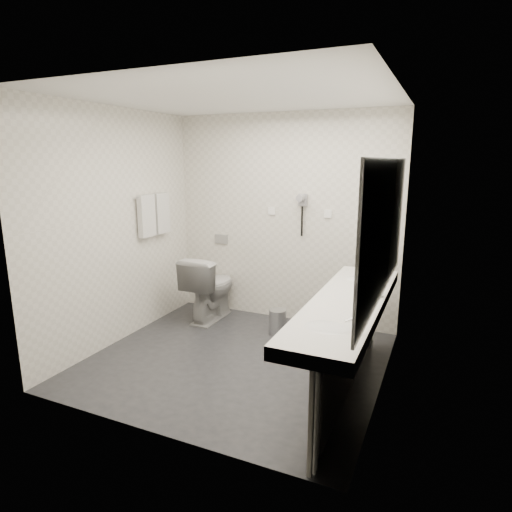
% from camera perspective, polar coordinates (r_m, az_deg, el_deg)
% --- Properties ---
extents(floor, '(2.80, 2.80, 0.00)m').
position_cam_1_polar(floor, '(4.42, -2.64, -13.62)').
color(floor, '#28292D').
rests_on(floor, ground).
extents(ceiling, '(2.80, 2.80, 0.00)m').
position_cam_1_polar(ceiling, '(4.00, -3.03, 20.47)').
color(ceiling, white).
rests_on(ceiling, wall_back).
extents(wall_back, '(2.80, 0.00, 2.80)m').
position_cam_1_polar(wall_back, '(5.20, 3.67, 4.86)').
color(wall_back, silver).
rests_on(wall_back, floor).
extents(wall_front, '(2.80, 0.00, 2.80)m').
position_cam_1_polar(wall_front, '(2.95, -14.30, -1.63)').
color(wall_front, silver).
rests_on(wall_front, floor).
extents(wall_left, '(0.00, 2.60, 2.60)m').
position_cam_1_polar(wall_left, '(4.81, -17.90, 3.63)').
color(wall_left, silver).
rests_on(wall_left, floor).
extents(wall_right, '(0.00, 2.60, 2.60)m').
position_cam_1_polar(wall_right, '(3.62, 17.35, 0.83)').
color(wall_right, silver).
rests_on(wall_right, floor).
extents(vanity_counter, '(0.55, 2.20, 0.10)m').
position_cam_1_polar(vanity_counter, '(3.59, 12.09, -6.43)').
color(vanity_counter, white).
rests_on(vanity_counter, floor).
extents(vanity_panel, '(0.03, 2.15, 0.75)m').
position_cam_1_polar(vanity_panel, '(3.75, 12.17, -12.63)').
color(vanity_panel, gray).
rests_on(vanity_panel, floor).
extents(vanity_post_near, '(0.06, 0.06, 0.75)m').
position_cam_1_polar(vanity_post_near, '(2.85, 8.08, -21.19)').
color(vanity_post_near, silver).
rests_on(vanity_post_near, floor).
extents(vanity_post_far, '(0.06, 0.06, 0.75)m').
position_cam_1_polar(vanity_post_far, '(4.69, 15.23, -7.50)').
color(vanity_post_far, silver).
rests_on(vanity_post_far, floor).
extents(mirror, '(0.02, 2.20, 1.05)m').
position_cam_1_polar(mirror, '(3.39, 16.90, 3.52)').
color(mirror, '#B2BCC6').
rests_on(mirror, wall_right).
extents(basin_near, '(0.40, 0.31, 0.05)m').
position_cam_1_polar(basin_near, '(2.98, 9.44, -9.63)').
color(basin_near, white).
rests_on(basin_near, vanity_counter).
extents(basin_far, '(0.40, 0.31, 0.05)m').
position_cam_1_polar(basin_far, '(4.19, 14.00, -3.24)').
color(basin_far, white).
rests_on(basin_far, vanity_counter).
extents(faucet_near, '(0.04, 0.04, 0.15)m').
position_cam_1_polar(faucet_near, '(2.91, 13.25, -8.47)').
color(faucet_near, silver).
rests_on(faucet_near, vanity_counter).
extents(faucet_far, '(0.04, 0.04, 0.15)m').
position_cam_1_polar(faucet_far, '(4.14, 16.72, -2.31)').
color(faucet_far, silver).
rests_on(faucet_far, vanity_counter).
extents(soap_bottle_a, '(0.06, 0.06, 0.12)m').
position_cam_1_polar(soap_bottle_a, '(3.68, 13.33, -4.23)').
color(soap_bottle_a, white).
rests_on(soap_bottle_a, vanity_counter).
extents(soap_bottle_c, '(0.06, 0.06, 0.12)m').
position_cam_1_polar(soap_bottle_c, '(3.56, 13.44, -4.80)').
color(soap_bottle_c, white).
rests_on(soap_bottle_c, vanity_counter).
extents(glass_left, '(0.06, 0.06, 0.10)m').
position_cam_1_polar(glass_left, '(3.70, 16.27, -4.49)').
color(glass_left, silver).
rests_on(glass_left, vanity_counter).
extents(toilet, '(0.46, 0.81, 0.82)m').
position_cam_1_polar(toilet, '(5.37, -6.14, -4.15)').
color(toilet, white).
rests_on(toilet, floor).
extents(flush_plate, '(0.18, 0.02, 0.12)m').
position_cam_1_polar(flush_plate, '(5.59, -4.63, 2.27)').
color(flush_plate, '#B2B5BA').
rests_on(flush_plate, wall_back).
extents(pedal_bin, '(0.26, 0.26, 0.28)m').
position_cam_1_polar(pedal_bin, '(4.96, 2.91, -8.84)').
color(pedal_bin, '#B2B5BA').
rests_on(pedal_bin, floor).
extents(bin_lid, '(0.20, 0.20, 0.02)m').
position_cam_1_polar(bin_lid, '(4.90, 2.93, -7.25)').
color(bin_lid, '#B2B5BA').
rests_on(bin_lid, pedal_bin).
extents(towel_rail, '(0.02, 0.62, 0.02)m').
position_cam_1_polar(towel_rail, '(5.17, -13.63, 7.82)').
color(towel_rail, silver).
rests_on(towel_rail, wall_left).
extents(towel_near, '(0.07, 0.24, 0.48)m').
position_cam_1_polar(towel_near, '(5.07, -14.37, 5.20)').
color(towel_near, silver).
rests_on(towel_near, towel_rail).
extents(towel_far, '(0.07, 0.24, 0.48)m').
position_cam_1_polar(towel_far, '(5.29, -12.50, 5.60)').
color(towel_far, silver).
rests_on(towel_far, towel_rail).
extents(dryer_cradle, '(0.10, 0.04, 0.14)m').
position_cam_1_polar(dryer_cradle, '(5.06, 6.27, 7.44)').
color(dryer_cradle, gray).
rests_on(dryer_cradle, wall_back).
extents(dryer_barrel, '(0.08, 0.14, 0.08)m').
position_cam_1_polar(dryer_barrel, '(4.99, 6.02, 7.72)').
color(dryer_barrel, gray).
rests_on(dryer_barrel, dryer_cradle).
extents(dryer_cord, '(0.02, 0.02, 0.35)m').
position_cam_1_polar(dryer_cord, '(5.08, 6.14, 4.62)').
color(dryer_cord, black).
rests_on(dryer_cord, dryer_cradle).
extents(switch_plate_a, '(0.09, 0.02, 0.09)m').
position_cam_1_polar(switch_plate_a, '(5.23, 2.09, 6.03)').
color(switch_plate_a, white).
rests_on(switch_plate_a, wall_back).
extents(switch_plate_b, '(0.09, 0.02, 0.09)m').
position_cam_1_polar(switch_plate_b, '(5.01, 9.56, 5.56)').
color(switch_plate_b, white).
rests_on(switch_plate_b, wall_back).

